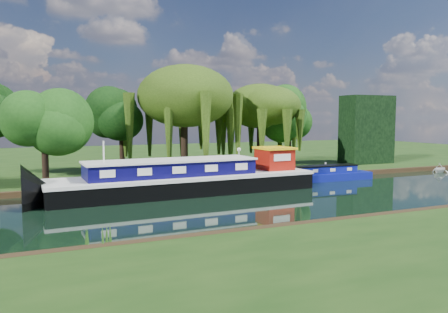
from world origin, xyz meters
name	(u,v)px	position (x,y,z in m)	size (l,w,h in m)	color
ground	(294,198)	(0.00, 0.00, 0.00)	(120.00, 120.00, 0.00)	black
far_bank	(166,157)	(0.00, 34.00, 0.23)	(120.00, 52.00, 0.45)	black
dutch_barge	(188,179)	(-6.48, 5.00, 1.09)	(20.96, 5.46, 4.39)	black
narrowboat	(320,175)	(6.82, 6.31, 0.56)	(10.74, 2.12, 1.56)	navy
red_dinghy	(151,193)	(-9.19, 6.11, 0.00)	(2.10, 2.94, 0.61)	maroon
white_cruiser	(440,173)	(22.30, 6.32, 0.00)	(1.86, 2.16, 1.14)	silver
willow_left	(184,98)	(-3.65, 14.43, 7.76)	(8.40, 8.40, 10.07)	black
willow_right	(260,112)	(4.96, 14.60, 6.44)	(6.75, 6.75, 8.22)	black
tree_far_left	(44,121)	(-16.62, 10.01, 5.57)	(4.64, 4.64, 7.47)	black
tree_far_mid	(121,118)	(-9.21, 17.78, 5.81)	(4.74, 4.74, 7.76)	black
tree_far_right	(289,118)	(9.36, 15.86, 5.84)	(4.78, 4.78, 7.82)	black
conifer_hedge	(367,130)	(19.00, 14.00, 4.45)	(6.00, 3.00, 8.00)	black
lamppost	(239,154)	(0.50, 10.50, 2.42)	(0.36, 0.36, 2.56)	silver
mooring_posts	(239,172)	(-0.50, 8.40, 0.95)	(19.16, 0.16, 1.00)	silver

